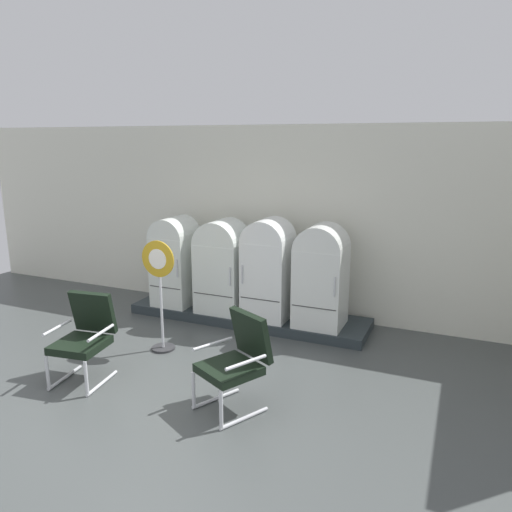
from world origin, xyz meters
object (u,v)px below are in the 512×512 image
(sign_stand, at_px, (160,295))
(refrigerator_0, at_px, (175,258))
(refrigerator_3, at_px, (321,273))
(refrigerator_2, at_px, (268,266))
(armchair_left, at_px, (85,334))
(armchair_right, at_px, (237,358))
(refrigerator_1, at_px, (222,264))

(sign_stand, bearing_deg, refrigerator_0, 114.72)
(refrigerator_0, xyz_separation_m, sign_stand, (0.64, -1.39, -0.13))
(refrigerator_3, bearing_deg, sign_stand, -142.70)
(refrigerator_2, bearing_deg, refrigerator_0, 179.86)
(armchair_left, relative_size, armchair_right, 1.00)
(refrigerator_0, distance_m, refrigerator_1, 0.86)
(refrigerator_1, bearing_deg, refrigerator_2, -0.18)
(refrigerator_2, height_order, armchair_right, refrigerator_2)
(refrigerator_1, height_order, armchair_right, refrigerator_1)
(refrigerator_2, bearing_deg, armchair_left, -119.07)
(armchair_right, xyz_separation_m, sign_stand, (-1.58, 0.93, 0.21))
(refrigerator_0, distance_m, sign_stand, 1.54)
(refrigerator_2, bearing_deg, armchair_right, -75.95)
(refrigerator_1, distance_m, armchair_left, 2.53)
(refrigerator_1, bearing_deg, refrigerator_3, -0.27)
(refrigerator_0, xyz_separation_m, refrigerator_1, (0.86, -0.00, -0.00))
(armchair_left, bearing_deg, refrigerator_3, 48.19)
(armchair_right, relative_size, sign_stand, 0.68)
(refrigerator_1, height_order, refrigerator_3, refrigerator_3)
(armchair_left, bearing_deg, sign_stand, 71.16)
(refrigerator_2, height_order, sign_stand, refrigerator_2)
(refrigerator_0, distance_m, refrigerator_3, 2.46)
(armchair_left, xyz_separation_m, sign_stand, (0.36, 1.05, 0.21))
(armchair_left, distance_m, armchair_right, 1.94)
(refrigerator_0, height_order, armchair_left, refrigerator_0)
(refrigerator_0, bearing_deg, armchair_right, -46.28)
(refrigerator_0, relative_size, refrigerator_2, 0.95)
(refrigerator_1, xyz_separation_m, armchair_left, (-0.58, -2.44, -0.34))
(refrigerator_0, relative_size, sign_stand, 0.95)
(refrigerator_3, xyz_separation_m, armchair_left, (-2.17, -2.43, -0.36))
(refrigerator_1, xyz_separation_m, armchair_right, (1.36, -2.32, -0.34))
(refrigerator_3, distance_m, sign_stand, 2.29)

